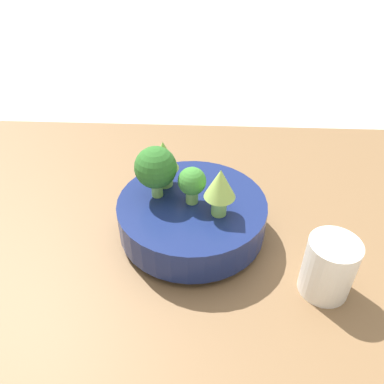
{
  "coord_description": "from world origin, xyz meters",
  "views": [
    {
      "loc": [
        0.02,
        -0.51,
        0.51
      ],
      "look_at": [
        -0.01,
        -0.02,
        0.14
      ],
      "focal_mm": 35.0,
      "sensor_mm": 36.0,
      "label": 1
    }
  ],
  "objects": [
    {
      "name": "ground_plane",
      "position": [
        0.0,
        0.0,
        0.0
      ],
      "size": [
        6.0,
        6.0,
        0.0
      ],
      "primitive_type": "plane",
      "color": "#ADA89E"
    },
    {
      "name": "table",
      "position": [
        0.0,
        0.0,
        0.02
      ],
      "size": [
        1.15,
        0.78,
        0.04
      ],
      "color": "brown",
      "rests_on": "ground_plane"
    },
    {
      "name": "bowl",
      "position": [
        -0.01,
        -0.02,
        0.09
      ],
      "size": [
        0.25,
        0.25,
        0.07
      ],
      "color": "navy",
      "rests_on": "table"
    },
    {
      "name": "broccoli_floret_center",
      "position": [
        -0.01,
        -0.02,
        0.16
      ],
      "size": [
        0.05,
        0.05,
        0.06
      ],
      "color": "#7AB256",
      "rests_on": "bowl"
    },
    {
      "name": "broccoli_floret_left",
      "position": [
        -0.06,
        -0.01,
        0.17
      ],
      "size": [
        0.07,
        0.07,
        0.09
      ],
      "color": "#7AB256",
      "rests_on": "bowl"
    },
    {
      "name": "romanesco_piece_near",
      "position": [
        0.04,
        -0.05,
        0.17
      ],
      "size": [
        0.05,
        0.05,
        0.08
      ],
      "color": "#7AB256",
      "rests_on": "bowl"
    },
    {
      "name": "romanesco_piece_far",
      "position": [
        -0.06,
        0.02,
        0.17
      ],
      "size": [
        0.05,
        0.05,
        0.09
      ],
      "color": "#7AB256",
      "rests_on": "bowl"
    },
    {
      "name": "cup",
      "position": [
        0.2,
        -0.13,
        0.09
      ],
      "size": [
        0.07,
        0.07,
        0.1
      ],
      "color": "silver",
      "rests_on": "table"
    }
  ]
}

